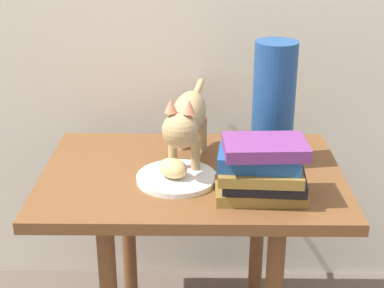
# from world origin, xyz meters

# --- Properties ---
(side_table) EXTENTS (0.80, 0.55, 0.58)m
(side_table) POSITION_xyz_m (0.00, 0.00, 0.49)
(side_table) COLOR brown
(side_table) RESTS_ON ground
(plate) EXTENTS (0.21, 0.21, 0.01)m
(plate) POSITION_xyz_m (-0.04, -0.05, 0.59)
(plate) COLOR white
(plate) RESTS_ON side_table
(bread_roll) EXTENTS (0.10, 0.10, 0.05)m
(bread_roll) POSITION_xyz_m (-0.05, -0.06, 0.62)
(bread_roll) COLOR #E0BC7A
(bread_roll) RESTS_ON plate
(cat) EXTENTS (0.12, 0.48, 0.23)m
(cat) POSITION_xyz_m (-0.01, 0.05, 0.71)
(cat) COLOR tan
(cat) RESTS_ON side_table
(book_stack) EXTENTS (0.22, 0.15, 0.15)m
(book_stack) POSITION_xyz_m (0.17, -0.14, 0.65)
(book_stack) COLOR olive
(book_stack) RESTS_ON side_table
(green_vase) EXTENTS (0.11, 0.11, 0.34)m
(green_vase) POSITION_xyz_m (0.22, 0.07, 0.75)
(green_vase) COLOR navy
(green_vase) RESTS_ON side_table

